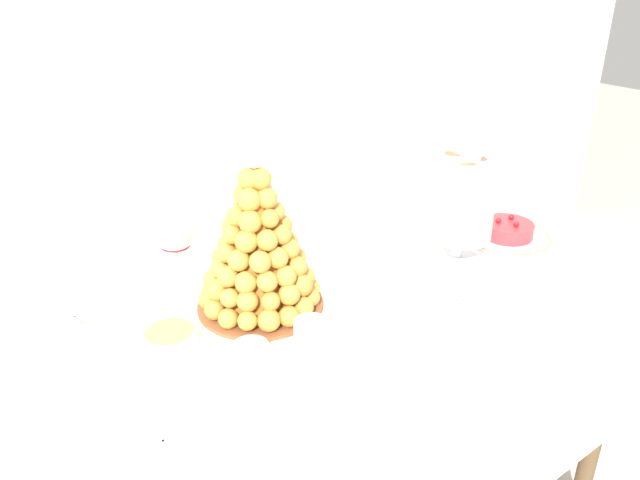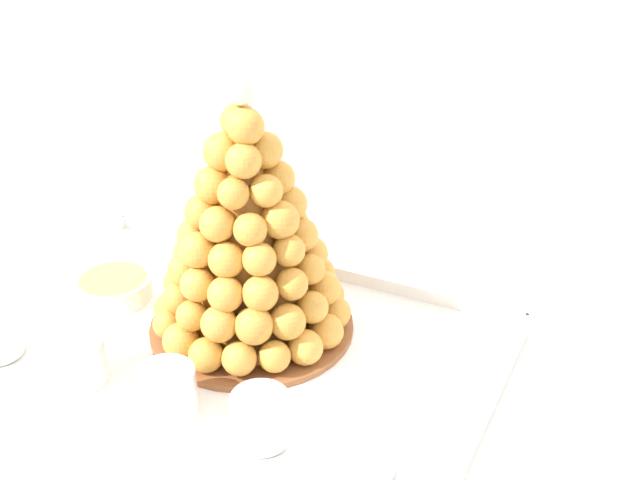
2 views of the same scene
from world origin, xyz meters
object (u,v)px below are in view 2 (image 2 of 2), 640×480
object	(u,v)px
croquembouche	(248,238)
dessert_cup_centre	(167,394)
wine_glass	(274,180)
creme_brulee_ramekin	(114,287)
dessert_cup_right	(366,447)
serving_tray	(229,349)
dessert_cup_mid_right	(260,419)
dessert_cup_mid_left	(80,361)

from	to	relation	value
croquembouche	dessert_cup_centre	world-z (taller)	croquembouche
wine_glass	croquembouche	bearing A→B (deg)	-68.91
wine_glass	creme_brulee_ramekin	bearing A→B (deg)	-118.55
dessert_cup_right	serving_tray	bearing A→B (deg)	153.62
dessert_cup_right	croquembouche	bearing A→B (deg)	144.17
wine_glass	dessert_cup_mid_right	bearing A→B (deg)	-63.50
croquembouche	serving_tray	bearing A→B (deg)	-97.73
dessert_cup_centre	dessert_cup_mid_right	distance (m)	0.11
dessert_cup_mid_left	dessert_cup_right	world-z (taller)	dessert_cup_right
creme_brulee_ramekin	dessert_cup_mid_right	bearing A→B (deg)	-26.44
dessert_cup_mid_left	wine_glass	xyz separation A→B (m)	(0.04, 0.37, 0.08)
serving_tray	dessert_cup_mid_right	size ratio (longest dim) A/B	10.53
dessert_cup_right	dessert_cup_mid_left	bearing A→B (deg)	-178.12
dessert_cup_centre	creme_brulee_ramekin	distance (m)	0.25
serving_tray	dessert_cup_right	bearing A→B (deg)	-26.38
dessert_cup_mid_left	dessert_cup_right	xyz separation A→B (m)	(0.34, 0.01, 0.00)
dessert_cup_mid_left	dessert_cup_mid_right	distance (m)	0.23
serving_tray	croquembouche	world-z (taller)	croquembouche
dessert_cup_right	wine_glass	xyz separation A→B (m)	(-0.30, 0.36, 0.07)
croquembouche	dessert_cup_right	world-z (taller)	croquembouche
dessert_cup_centre	wine_glass	bearing A→B (deg)	101.49
creme_brulee_ramekin	wine_glass	xyz separation A→B (m)	(0.12, 0.22, 0.09)
dessert_cup_mid_left	creme_brulee_ramekin	xyz separation A→B (m)	(-0.08, 0.15, -0.01)
dessert_cup_centre	wine_glass	size ratio (longest dim) A/B	0.40
dessert_cup_mid_left	wine_glass	world-z (taller)	wine_glass
creme_brulee_ramekin	dessert_cup_mid_left	bearing A→B (deg)	-63.68
wine_glass	dessert_cup_centre	bearing A→B (deg)	-78.51
croquembouche	creme_brulee_ramekin	bearing A→B (deg)	-175.93
creme_brulee_ramekin	serving_tray	bearing A→B (deg)	-9.48
croquembouche	dessert_cup_centre	bearing A→B (deg)	-90.72
dessert_cup_mid_right	creme_brulee_ramekin	distance (m)	0.34
creme_brulee_ramekin	wine_glass	distance (m)	0.26
creme_brulee_ramekin	dessert_cup_right	bearing A→B (deg)	-18.99
dessert_cup_mid_left	dessert_cup_centre	size ratio (longest dim) A/B	0.96
dessert_cup_centre	dessert_cup_mid_left	bearing A→B (deg)	177.77
croquembouche	dessert_cup_centre	distance (m)	0.20
serving_tray	dessert_cup_centre	world-z (taller)	dessert_cup_centre
dessert_cup_mid_right	croquembouche	bearing A→B (deg)	122.58
croquembouche	dessert_cup_mid_left	bearing A→B (deg)	-125.87
dessert_cup_right	creme_brulee_ramekin	size ratio (longest dim) A/B	0.60
serving_tray	croquembouche	bearing A→B (deg)	82.27
dessert_cup_mid_left	creme_brulee_ramekin	world-z (taller)	dessert_cup_mid_left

